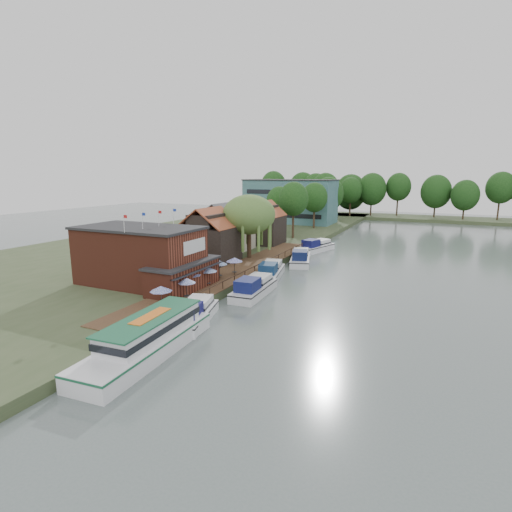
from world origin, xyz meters
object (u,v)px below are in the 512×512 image
at_px(cottage_b, 224,227).
at_px(cruiser_4, 316,245).
at_px(pub, 153,257).
at_px(umbrella_0, 161,297).
at_px(cruiser_0, 194,311).
at_px(tour_boat, 146,337).
at_px(umbrella_5, 234,266).
at_px(hotel_block, 290,201).
at_px(cruiser_3, 300,256).
at_px(cottage_c, 264,222).
at_px(umbrella_4, 220,269).
at_px(cottage_a, 209,235).
at_px(umbrella_3, 208,276).
at_px(cruiser_1, 254,285).
at_px(umbrella_1, 187,289).
at_px(umbrella_2, 192,281).
at_px(cruiser_2, 271,269).
at_px(swan, 160,340).
at_px(willow, 249,227).

distance_m(cottage_b, cruiser_4, 18.32).
xyz_separation_m(pub, umbrella_0, (6.66, -6.99, -2.36)).
bearing_deg(pub, cruiser_0, -32.26).
height_order(umbrella_0, tour_boat, umbrella_0).
bearing_deg(umbrella_5, umbrella_0, -90.37).
bearing_deg(hotel_block, cruiser_3, -67.95).
relative_size(cottage_c, umbrella_4, 3.58).
distance_m(cottage_a, umbrella_4, 11.52).
height_order(umbrella_4, cruiser_3, umbrella_4).
relative_size(hotel_block, umbrella_0, 10.69).
relative_size(umbrella_3, cruiser_1, 0.23).
relative_size(umbrella_1, umbrella_4, 1.00).
bearing_deg(umbrella_2, cruiser_2, 71.95).
distance_m(hotel_block, cruiser_1, 69.74).
bearing_deg(swan, pub, 130.76).
bearing_deg(cruiser_2, pub, -140.05).
distance_m(cottage_a, cottage_b, 10.44).
xyz_separation_m(hotel_block, cruiser_3, (19.14, -47.25, -5.87)).
distance_m(umbrella_1, cruiser_1, 8.91).
xyz_separation_m(cottage_b, swan, (14.21, -36.84, -5.03)).
bearing_deg(umbrella_5, umbrella_3, -92.65).
distance_m(umbrella_3, swan, 14.77).
height_order(cottage_a, swan, cottage_a).
distance_m(umbrella_1, swan, 9.35).
height_order(cottage_a, tour_boat, cottage_a).
distance_m(umbrella_3, cruiser_1, 5.75).
distance_m(umbrella_2, swan, 12.57).
height_order(umbrella_4, cruiser_2, umbrella_4).
height_order(hotel_block, cruiser_3, hotel_block).
relative_size(cottage_c, tour_boat, 0.58).
relative_size(umbrella_1, umbrella_2, 1.00).
height_order(pub, cottage_a, cottage_a).
relative_size(cottage_c, cruiser_4, 0.83).
distance_m(umbrella_2, cruiser_4, 36.17).
distance_m(cruiser_2, cruiser_3, 10.54).
distance_m(umbrella_3, cruiser_4, 33.56).
xyz_separation_m(cottage_b, cruiser_0, (14.22, -31.45, -4.04)).
relative_size(umbrella_2, cruiser_3, 0.23).
bearing_deg(pub, cottage_b, 99.09).
bearing_deg(umbrella_5, umbrella_4, -110.24).
height_order(umbrella_0, umbrella_3, same).
relative_size(umbrella_0, cruiser_0, 0.24).
xyz_separation_m(umbrella_2, tour_boat, (5.07, -14.11, -0.68)).
height_order(willow, cruiser_0, willow).
distance_m(hotel_block, cottage_c, 37.90).
bearing_deg(umbrella_3, swan, -75.17).
bearing_deg(cruiser_4, willow, -97.69).
relative_size(umbrella_3, cruiser_2, 0.23).
bearing_deg(cruiser_3, umbrella_1, -114.57).
xyz_separation_m(umbrella_1, cruiser_1, (4.54, 7.60, -1.02)).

